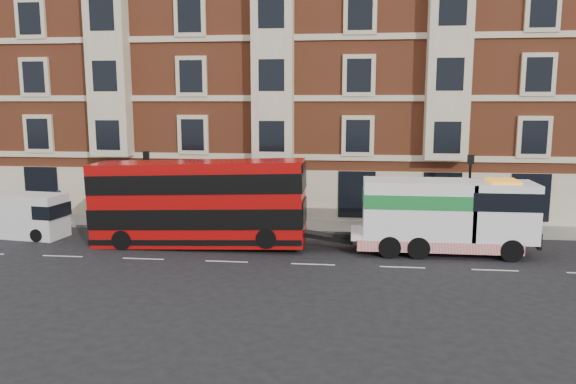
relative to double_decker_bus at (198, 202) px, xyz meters
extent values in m
plane|color=black|center=(2.00, -2.57, -2.30)|extent=(120.00, 120.00, 0.00)
cube|color=slate|center=(2.00, 4.93, -2.23)|extent=(90.00, 3.00, 0.15)
cube|color=brown|center=(2.50, 12.43, 6.70)|extent=(45.00, 12.00, 18.00)
cylinder|color=black|center=(-4.00, 3.63, -0.15)|extent=(0.14, 0.14, 4.00)
cube|color=black|center=(-4.00, 3.63, 1.95)|extent=(0.35, 0.15, 0.50)
cylinder|color=black|center=(14.00, 3.63, -0.15)|extent=(0.14, 0.14, 4.00)
cube|color=black|center=(14.00, 3.63, 1.95)|extent=(0.35, 0.15, 0.50)
cube|color=#A10908|center=(0.00, 0.00, -0.06)|extent=(10.71, 2.39, 4.21)
cube|color=black|center=(0.00, 0.00, -0.68)|extent=(10.75, 2.45, 1.00)
cube|color=black|center=(0.00, 0.00, 1.04)|extent=(10.75, 2.45, 0.96)
cylinder|color=black|center=(-3.63, -1.08, -1.81)|extent=(0.99, 0.31, 0.99)
cylinder|color=black|center=(-3.63, 1.08, -1.81)|extent=(0.99, 0.31, 0.99)
cylinder|color=black|center=(3.63, -1.08, -1.52)|extent=(0.99, 0.31, 0.99)
cylinder|color=black|center=(3.63, 1.08, -1.52)|extent=(0.99, 0.31, 0.99)
cube|color=white|center=(12.00, 0.00, -1.40)|extent=(8.60, 2.20, 0.29)
cube|color=white|center=(14.77, 0.00, -0.15)|extent=(3.06, 2.39, 2.77)
cube|color=white|center=(10.85, 0.00, -0.11)|extent=(5.16, 2.39, 2.77)
cube|color=#1A7830|center=(10.85, 0.00, 0.37)|extent=(5.21, 2.43, 0.67)
cube|color=red|center=(11.81, 0.00, -1.73)|extent=(7.65, 2.45, 0.53)
cylinder|color=black|center=(15.06, -1.08, -1.78)|extent=(1.05, 0.33, 1.05)
cylinder|color=black|center=(15.06, 1.08, -1.78)|extent=(1.05, 0.33, 1.05)
cylinder|color=black|center=(10.85, -1.08, -1.78)|extent=(1.05, 0.38, 1.05)
cylinder|color=black|center=(10.85, 1.08, -1.78)|extent=(1.05, 0.38, 1.05)
cylinder|color=black|center=(9.51, -1.08, -1.78)|extent=(1.05, 0.38, 1.05)
cylinder|color=black|center=(9.51, 1.08, -1.78)|extent=(1.05, 0.38, 1.05)
cube|color=silver|center=(-10.08, 0.97, -1.12)|extent=(4.76, 2.42, 2.37)
cylinder|color=black|center=(-11.41, 2.02, -1.96)|extent=(0.72, 0.32, 0.69)
cylinder|color=black|center=(-8.75, -0.09, -1.96)|extent=(0.72, 0.32, 0.69)
cylinder|color=black|center=(-8.51, 1.63, -1.96)|extent=(0.72, 0.32, 0.69)
imported|color=#1D233A|center=(-10.17, 4.95, -1.26)|extent=(0.67, 0.45, 1.79)
camera|label=1|loc=(7.65, -27.16, 5.02)|focal=35.00mm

